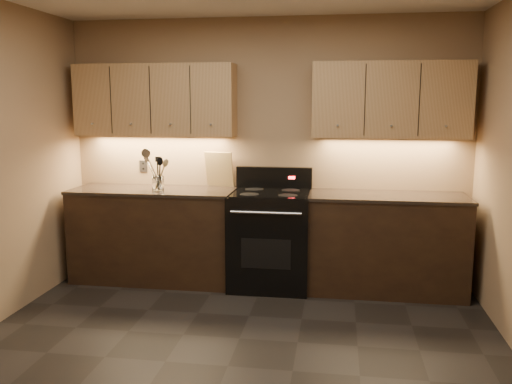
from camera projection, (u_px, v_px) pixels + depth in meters
floor at (228, 366)px, 3.70m from camera, size 4.00×4.00×0.00m
wall_back at (267, 151)px, 5.44m from camera, size 4.00×0.04×2.60m
counter_left at (154, 234)px, 5.45m from camera, size 1.62×0.62×0.93m
counter_right at (386, 243)px, 5.11m from camera, size 1.46×0.62×0.93m
stove at (270, 238)px, 5.25m from camera, size 0.76×0.68×1.14m
upper_cab_left at (155, 100)px, 5.37m from camera, size 1.60×0.30×0.70m
upper_cab_right at (391, 100)px, 5.03m from camera, size 1.44×0.30×0.70m
outlet_plate at (143, 166)px, 5.65m from camera, size 0.08×0.01×0.12m
utensil_crock at (158, 184)px, 5.27m from camera, size 0.15×0.15×0.14m
cutting_board at (219, 169)px, 5.49m from camera, size 0.30×0.14×0.36m
wooden_spoon at (155, 173)px, 5.25m from camera, size 0.16×0.09×0.31m
black_spoon at (159, 172)px, 5.28m from camera, size 0.10×0.13×0.33m
black_turner at (158, 172)px, 5.22m from camera, size 0.14×0.20×0.34m
steel_spatula at (160, 171)px, 5.26m from camera, size 0.24×0.11×0.36m
steel_skimmer at (161, 169)px, 5.24m from camera, size 0.24×0.10×0.40m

